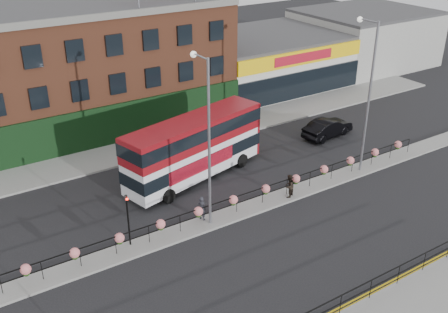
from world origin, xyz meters
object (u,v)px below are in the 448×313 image
pedestrian_a (202,208)px  pedestrian_b (289,186)px  car (328,128)px  lamp_column_east (367,85)px  lamp_column_west (207,129)px  double_decker_bus (195,142)px

pedestrian_a → pedestrian_b: size_ratio=0.99×
car → pedestrian_a: bearing=102.2°
pedestrian_b → lamp_column_east: 8.76m
pedestrian_a → lamp_column_west: (0.21, -0.32, 5.24)m
double_decker_bus → pedestrian_b: double_decker_bus is taller
pedestrian_b → lamp_column_west: 7.94m
lamp_column_west → lamp_column_east: size_ratio=0.95×
lamp_column_west → lamp_column_east: (12.73, 0.04, 0.29)m
lamp_column_east → double_decker_bus: bearing=152.5°
pedestrian_a → lamp_column_west: lamp_column_west is taller
pedestrian_b → lamp_column_west: lamp_column_west is taller
car → pedestrian_b: size_ratio=3.05×
double_decker_bus → lamp_column_east: bearing=-27.5°
car → lamp_column_west: size_ratio=0.48×
pedestrian_b → pedestrian_a: bearing=-32.8°
car → pedestrian_b: 11.05m
pedestrian_b → lamp_column_west: (-5.95, 0.40, 5.24)m
pedestrian_b → double_decker_bus: bearing=-84.2°
pedestrian_a → pedestrian_b: 6.20m
double_decker_bus → car: (12.81, 0.30, -1.96)m
double_decker_bus → lamp_column_west: lamp_column_west is taller
pedestrian_b → lamp_column_west: bearing=-29.9°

